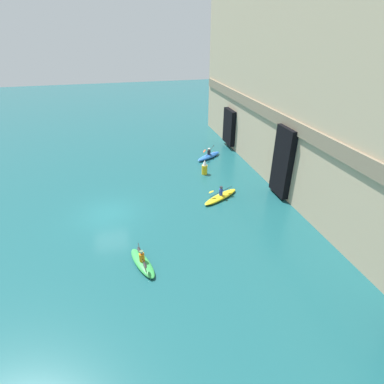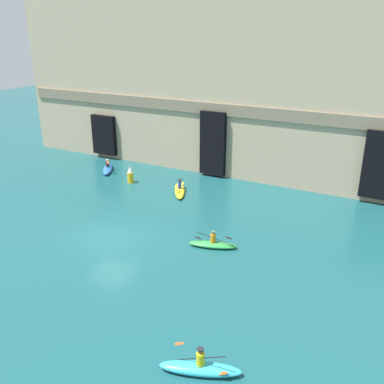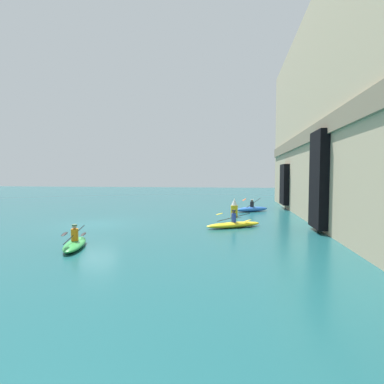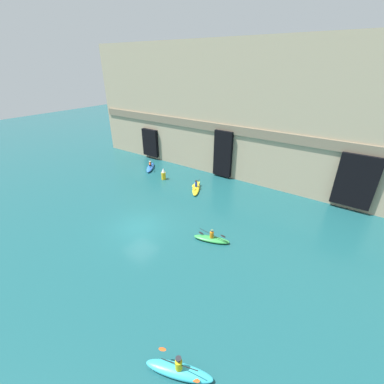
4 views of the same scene
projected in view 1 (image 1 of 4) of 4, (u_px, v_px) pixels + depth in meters
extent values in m
plane|color=#195156|center=(108.00, 214.00, 21.85)|extent=(120.00, 120.00, 0.00)
cube|color=tan|center=(345.00, 102.00, 20.93)|extent=(42.05, 6.89, 14.71)
cube|color=#7C6E59|center=(296.00, 128.00, 20.94)|extent=(41.21, 0.24, 0.95)
cube|color=black|center=(230.00, 127.00, 33.06)|extent=(2.58, 0.70, 3.77)
cube|color=black|center=(284.00, 162.00, 22.91)|extent=(2.24, 0.70, 5.39)
ellipsoid|color=yellow|center=(221.00, 197.00, 23.72)|extent=(2.45, 3.49, 0.34)
cylinder|color=#2D47B7|center=(221.00, 192.00, 23.51)|extent=(0.28, 0.28, 0.52)
sphere|color=brown|center=(221.00, 188.00, 23.33)|extent=(0.20, 0.20, 0.20)
cylinder|color=#232328|center=(221.00, 187.00, 23.30)|extent=(0.25, 0.25, 0.06)
cylinder|color=black|center=(221.00, 192.00, 23.50)|extent=(0.48, 1.96, 0.51)
ellipsoid|color=yellow|center=(230.00, 192.00, 23.94)|extent=(0.27, 0.47, 0.15)
ellipsoid|color=yellow|center=(211.00, 192.00, 23.05)|extent=(0.27, 0.47, 0.15)
ellipsoid|color=blue|center=(209.00, 156.00, 31.04)|extent=(2.39, 3.14, 0.43)
cylinder|color=#232328|center=(209.00, 152.00, 30.83)|extent=(0.33, 0.33, 0.45)
sphere|color=brown|center=(209.00, 149.00, 30.67)|extent=(0.18, 0.18, 0.18)
cylinder|color=silver|center=(209.00, 149.00, 30.64)|extent=(0.23, 0.23, 0.06)
cylinder|color=black|center=(209.00, 152.00, 30.82)|extent=(1.42, 1.55, 0.94)
ellipsoid|color=#D84C19|center=(204.00, 151.00, 29.95)|extent=(0.42, 0.43, 0.22)
ellipsoid|color=#D84C19|center=(213.00, 153.00, 31.68)|extent=(0.42, 0.43, 0.22)
ellipsoid|color=green|center=(142.00, 263.00, 17.08)|extent=(2.93, 1.59, 0.32)
cylinder|color=orange|center=(142.00, 257.00, 16.87)|extent=(0.30, 0.30, 0.51)
sphere|color=tan|center=(141.00, 253.00, 16.71)|extent=(0.18, 0.18, 0.18)
cylinder|color=#4C6B4C|center=(141.00, 252.00, 16.67)|extent=(0.23, 0.23, 0.06)
cylinder|color=black|center=(142.00, 257.00, 16.86)|extent=(2.09, 0.24, 0.46)
ellipsoid|color=black|center=(139.00, 249.00, 17.72)|extent=(0.46, 0.22, 0.14)
ellipsoid|color=black|center=(145.00, 265.00, 16.01)|extent=(0.46, 0.22, 0.14)
cylinder|color=yellow|center=(204.00, 170.00, 27.57)|extent=(0.51, 0.51, 0.89)
cone|color=white|center=(205.00, 163.00, 27.23)|extent=(0.44, 0.44, 0.52)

